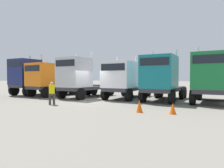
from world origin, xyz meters
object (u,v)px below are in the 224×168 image
object	(u,v)px
semi_truck_silver	(79,78)
visitor_in_hivis	(52,91)
semi_truck_white	(123,80)
semi_truck_green	(211,78)
semi_truck_orange	(48,79)
semi_truck_navy	(30,77)
traffic_cone_near	(173,109)
semi_truck_teal	(161,78)
traffic_cone_far	(139,106)

from	to	relation	value
semi_truck_silver	visitor_in_hivis	distance (m)	4.73
semi_truck_white	semi_truck_silver	bearing A→B (deg)	-74.16
semi_truck_silver	semi_truck_green	size ratio (longest dim) A/B	1.03
semi_truck_white	visitor_in_hivis	bearing A→B (deg)	-27.43
visitor_in_hivis	semi_truck_silver	bearing A→B (deg)	134.80
semi_truck_orange	visitor_in_hivis	size ratio (longest dim) A/B	3.87
semi_truck_navy	traffic_cone_near	world-z (taller)	semi_truck_navy
semi_truck_teal	semi_truck_green	world-z (taller)	semi_truck_green
semi_truck_navy	traffic_cone_far	world-z (taller)	semi_truck_navy
semi_truck_teal	visitor_in_hivis	world-z (taller)	semi_truck_teal
semi_truck_teal	visitor_in_hivis	xyz separation A→B (m)	(-6.86, -4.71, -0.95)
semi_truck_green	semi_truck_white	bearing A→B (deg)	-88.93
semi_truck_navy	traffic_cone_near	size ratio (longest dim) A/B	11.10
semi_truck_navy	semi_truck_orange	bearing A→B (deg)	85.76
semi_truck_green	traffic_cone_far	bearing A→B (deg)	-29.31
semi_truck_orange	traffic_cone_near	distance (m)	13.96
semi_truck_teal	visitor_in_hivis	size ratio (longest dim) A/B	4.02
semi_truck_green	visitor_in_hivis	bearing A→B (deg)	-59.10
traffic_cone_near	visitor_in_hivis	bearing A→B (deg)	175.98
semi_truck_silver	semi_truck_white	distance (m)	4.11
semi_truck_teal	traffic_cone_far	distance (m)	5.65
semi_truck_teal	traffic_cone_near	distance (m)	5.69
semi_truck_silver	visitor_in_hivis	bearing A→B (deg)	15.69
semi_truck_green	traffic_cone_far	distance (m)	6.80
semi_truck_navy	visitor_in_hivis	xyz separation A→B (m)	(7.32, -5.48, -1.08)
semi_truck_orange	semi_truck_silver	world-z (taller)	semi_truck_silver
semi_truck_teal	semi_truck_navy	bearing A→B (deg)	-86.30
semi_truck_orange	traffic_cone_near	xyz separation A→B (m)	(12.74, -5.53, -1.45)
semi_truck_orange	semi_truck_teal	world-z (taller)	semi_truck_teal
semi_truck_silver	semi_truck_white	xyz separation A→B (m)	(4.04, 0.75, -0.17)
semi_truck_orange	visitor_in_hivis	world-z (taller)	semi_truck_orange
semi_truck_white	visitor_in_hivis	world-z (taller)	semi_truck_white
semi_truck_orange	visitor_in_hivis	distance (m)	6.73
semi_truck_silver	semi_truck_teal	distance (m)	7.46
semi_truck_orange	visitor_in_hivis	bearing A→B (deg)	51.39
semi_truck_silver	visitor_in_hivis	world-z (taller)	semi_truck_silver
semi_truck_orange	traffic_cone_far	world-z (taller)	semi_truck_orange
semi_truck_white	visitor_in_hivis	xyz separation A→B (m)	(-3.44, -5.35, -0.79)
semi_truck_silver	semi_truck_teal	bearing A→B (deg)	99.15
semi_truck_teal	semi_truck_green	xyz separation A→B (m)	(3.55, -0.08, 0.00)
semi_truck_silver	semi_truck_green	xyz separation A→B (m)	(11.01, 0.04, -0.00)
semi_truck_white	semi_truck_navy	bearing A→B (deg)	-85.43
semi_truck_orange	traffic_cone_far	bearing A→B (deg)	71.90
semi_truck_silver	semi_truck_teal	size ratio (longest dim) A/B	1.00
semi_truck_orange	traffic_cone_far	size ratio (longest dim) A/B	8.98
semi_truck_navy	semi_truck_teal	bearing A→B (deg)	93.28
semi_truck_silver	semi_truck_green	world-z (taller)	semi_truck_silver
semi_truck_white	traffic_cone_far	size ratio (longest dim) A/B	9.46
semi_truck_navy	semi_truck_white	world-z (taller)	semi_truck_navy
semi_truck_silver	semi_truck_teal	xyz separation A→B (m)	(7.46, 0.12, -0.01)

